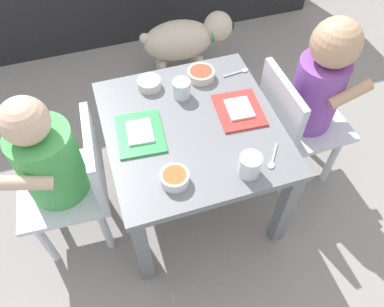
# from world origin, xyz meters

# --- Properties ---
(ground_plane) EXTENTS (7.00, 7.00, 0.00)m
(ground_plane) POSITION_xyz_m (0.00, 0.00, 0.00)
(ground_plane) COLOR gray
(dining_table) EXTENTS (0.55, 0.58, 0.43)m
(dining_table) POSITION_xyz_m (0.00, 0.00, 0.35)
(dining_table) COLOR slate
(dining_table) RESTS_ON ground
(seated_child_left) EXTENTS (0.29, 0.29, 0.67)m
(seated_child_left) POSITION_xyz_m (-0.44, -0.01, 0.42)
(seated_child_left) COLOR silver
(seated_child_left) RESTS_ON ground
(seated_child_right) EXTENTS (0.29, 0.29, 0.71)m
(seated_child_right) POSITION_xyz_m (0.44, 0.01, 0.45)
(seated_child_right) COLOR silver
(seated_child_right) RESTS_ON ground
(dog) EXTENTS (0.46, 0.21, 0.33)m
(dog) POSITION_xyz_m (0.20, 0.72, 0.21)
(dog) COLOR beige
(dog) RESTS_ON ground
(food_tray_left) EXTENTS (0.16, 0.19, 0.02)m
(food_tray_left) POSITION_xyz_m (-0.17, 0.01, 0.43)
(food_tray_left) COLOR green
(food_tray_left) RESTS_ON dining_table
(food_tray_right) EXTENTS (0.16, 0.18, 0.02)m
(food_tray_right) POSITION_xyz_m (0.17, 0.01, 0.43)
(food_tray_right) COLOR red
(food_tray_right) RESTS_ON dining_table
(water_cup_left) EXTENTS (0.06, 0.06, 0.06)m
(water_cup_left) POSITION_xyz_m (0.01, 0.14, 0.45)
(water_cup_left) COLOR white
(water_cup_left) RESTS_ON dining_table
(water_cup_right) EXTENTS (0.06, 0.06, 0.07)m
(water_cup_right) POSITION_xyz_m (0.10, -0.22, 0.46)
(water_cup_right) COLOR white
(water_cup_right) RESTS_ON dining_table
(veggie_bowl_far) EXTENTS (0.08, 0.08, 0.04)m
(veggie_bowl_far) POSITION_xyz_m (-0.11, -0.19, 0.45)
(veggie_bowl_far) COLOR white
(veggie_bowl_far) RESTS_ON dining_table
(cereal_bowl_left_side) EXTENTS (0.10, 0.10, 0.03)m
(cereal_bowl_left_side) POSITION_xyz_m (0.10, 0.20, 0.44)
(cereal_bowl_left_side) COLOR silver
(cereal_bowl_left_side) RESTS_ON dining_table
(cereal_bowl_right_side) EXTENTS (0.08, 0.08, 0.03)m
(cereal_bowl_right_side) POSITION_xyz_m (-0.09, 0.21, 0.44)
(cereal_bowl_right_side) COLOR silver
(cereal_bowl_right_side) RESTS_ON dining_table
(spoon_by_left_tray) EXTENTS (0.10, 0.02, 0.01)m
(spoon_by_left_tray) POSITION_xyz_m (0.23, 0.19, 0.43)
(spoon_by_left_tray) COLOR silver
(spoon_by_left_tray) RESTS_ON dining_table
(spoon_by_right_tray) EXTENTS (0.07, 0.09, 0.01)m
(spoon_by_right_tray) POSITION_xyz_m (0.19, -0.20, 0.43)
(spoon_by_right_tray) COLOR silver
(spoon_by_right_tray) RESTS_ON dining_table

